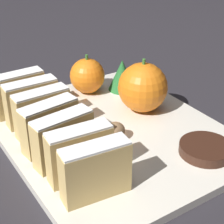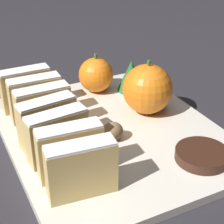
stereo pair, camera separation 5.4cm
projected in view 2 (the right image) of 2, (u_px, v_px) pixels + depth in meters
The scene contains 14 objects.
ground_plane at pixel (112, 137), 0.56m from camera, with size 6.00×6.00×0.00m, color #28262B.
serving_platter at pixel (112, 133), 0.55m from camera, with size 0.30×0.35×0.01m.
stollen_slice_front at pixel (81, 169), 0.41m from camera, with size 0.08×0.03×0.07m.
stollen_slice_second at pixel (70, 151), 0.45m from camera, with size 0.08×0.03×0.07m.
stollen_slice_third at pixel (57, 136), 0.47m from camera, with size 0.08×0.03×0.07m.
stollen_slice_fourth at pixel (48, 122), 0.50m from camera, with size 0.08×0.03×0.07m.
stollen_slice_fifth at pixel (43, 109), 0.54m from camera, with size 0.08×0.03×0.07m.
stollen_slice_sixth at pixel (36, 98), 0.57m from camera, with size 0.08×0.03×0.07m.
stollen_slice_back at pixel (26, 89), 0.59m from camera, with size 0.08×0.03×0.07m.
orange_near at pixel (147, 89), 0.58m from camera, with size 0.08×0.08×0.09m.
orange_far at pixel (96, 75), 0.65m from camera, with size 0.06×0.06×0.07m.
walnut at pixel (112, 131), 0.52m from camera, with size 0.03×0.03×0.03m.
chocolate_cookie at pixel (202, 155), 0.48m from camera, with size 0.07×0.07×0.01m.
evergreen_sprig at pixel (131, 76), 0.65m from camera, with size 0.05×0.05×0.06m.
Camera 2 is at (-0.21, -0.42, 0.30)m, focal length 60.00 mm.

